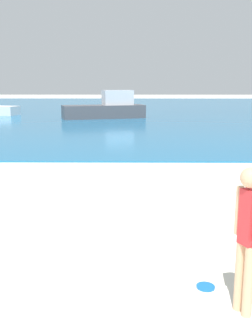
{
  "coord_description": "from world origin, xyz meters",
  "views": [
    {
      "loc": [
        0.65,
        0.41,
        2.59
      ],
      "look_at": [
        0.59,
        7.71,
        1.04
      ],
      "focal_mm": 42.13,
      "sensor_mm": 36.0,
      "label": 1
    }
  ],
  "objects": [
    {
      "name": "boat_near",
      "position": [
        -1.1,
        30.58,
        0.78
      ],
      "size": [
        6.45,
        3.64,
        2.09
      ],
      "rotation": [
        0.0,
        0.0,
        3.43
      ],
      "color": "#4C4C51",
      "rests_on": "water"
    },
    {
      "name": "frisbee",
      "position": [
        1.65,
        5.1,
        0.01
      ],
      "size": [
        0.24,
        0.24,
        0.03
      ],
      "primitive_type": "cylinder",
      "color": "blue",
      "rests_on": "ground"
    },
    {
      "name": "person_standing",
      "position": [
        1.96,
        4.54,
        0.98
      ],
      "size": [
        0.23,
        0.37,
        1.72
      ],
      "rotation": [
        0.0,
        0.0,
        1.99
      ],
      "color": "#DDAD84",
      "rests_on": "ground"
    },
    {
      "name": "water",
      "position": [
        0.0,
        43.42,
        0.03
      ],
      "size": [
        160.0,
        60.0,
        0.06
      ],
      "primitive_type": "cube",
      "color": "#1E6B9E",
      "rests_on": "ground"
    }
  ]
}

